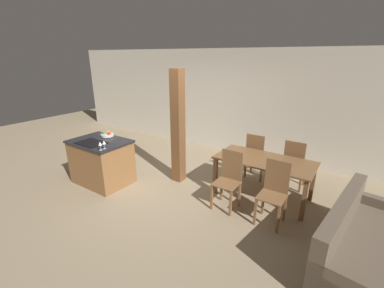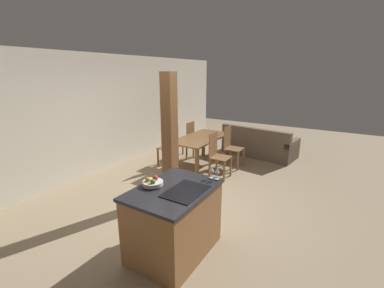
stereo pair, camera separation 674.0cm
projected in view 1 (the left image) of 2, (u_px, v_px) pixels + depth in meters
ground_plane at (163, 185)px, 5.29m from camera, size 16.00×16.00×0.00m
wall_back at (224, 101)px, 6.91m from camera, size 11.20×0.08×2.70m
kitchen_island at (102, 162)px, 5.27m from camera, size 1.16×0.85×0.92m
fruit_bowl at (107, 135)px, 5.36m from camera, size 0.26×0.26×0.11m
wine_glass_near at (100, 144)px, 4.54m from camera, size 0.07×0.07×0.16m
wine_glass_middle at (104, 143)px, 4.61m from camera, size 0.07×0.07×0.16m
dining_table at (264, 165)px, 4.66m from camera, size 1.73×0.85×0.75m
dining_chair_near_left at (229, 179)px, 4.40m from camera, size 0.40×0.40×1.01m
dining_chair_near_right at (274, 191)px, 3.99m from camera, size 0.40×0.40×1.01m
dining_chair_far_left at (256, 156)px, 5.41m from camera, size 0.40×0.40×1.01m
dining_chair_far_right at (294, 164)px, 5.00m from camera, size 0.40×0.40×1.01m
couch at (365, 248)px, 3.16m from camera, size 1.14×2.08×0.83m
timber_post at (178, 128)px, 5.14m from camera, size 0.22×0.22×2.30m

